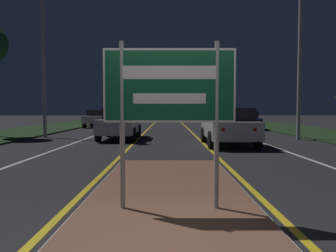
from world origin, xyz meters
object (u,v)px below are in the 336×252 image
object	(u,v)px
streetlight_right_near	(299,5)
car_approaching_0	(119,123)
highway_sign	(168,93)
car_receding_0	(227,126)
car_receding_2	(224,117)
car_approaching_1	(98,118)
streetlight_left_near	(42,22)
car_receding_1	(242,120)
car_approaching_2	(125,115)

from	to	relation	value
streetlight_right_near	car_approaching_0	world-z (taller)	streetlight_right_near
highway_sign	car_receding_0	world-z (taller)	highway_sign
car_receding_2	car_approaching_1	distance (m)	12.32
streetlight_left_near	car_receding_1	distance (m)	15.17
car_approaching_0	car_approaching_2	size ratio (longest dim) A/B	1.02
streetlight_left_near	car_approaching_1	size ratio (longest dim) A/B	2.43
car_approaching_0	car_approaching_1	xyz separation A→B (m)	(-3.43, 11.18, -0.03)
car_receding_0	car_approaching_0	world-z (taller)	car_receding_0
highway_sign	car_receding_2	world-z (taller)	highway_sign
car_receding_1	car_approaching_2	xyz separation A→B (m)	(-11.25, 18.81, 0.05)
car_approaching_0	car_approaching_2	xyz separation A→B (m)	(-3.18, 26.92, -0.04)
streetlight_right_near	car_receding_1	xyz separation A→B (m)	(-0.74, 8.63, -5.79)
car_approaching_1	car_approaching_2	bearing A→B (deg)	89.09
streetlight_left_near	car_approaching_1	distance (m)	11.55
car_receding_1	car_approaching_1	distance (m)	11.91
car_approaching_1	streetlight_right_near	bearing A→B (deg)	-43.72
streetlight_right_near	car_approaching_1	size ratio (longest dim) A/B	2.67
streetlight_left_near	streetlight_right_near	xyz separation A→B (m)	(12.98, -1.48, 0.41)
highway_sign	car_approaching_2	world-z (taller)	highway_sign
car_receding_1	car_approaching_2	distance (m)	21.92
car_receding_0	car_approaching_0	size ratio (longest dim) A/B	0.97
highway_sign	car_approaching_2	distance (m)	39.29
streetlight_left_near	highway_sign	bearing A→B (deg)	-62.88
car_approaching_2	streetlight_left_near	bearing A→B (deg)	-92.18
streetlight_right_near	car_receding_0	distance (m)	7.29
car_receding_0	car_approaching_1	xyz separation A→B (m)	(-8.37, 14.13, -0.04)
car_receding_0	car_receding_2	xyz separation A→B (m)	(3.13, 18.55, -0.08)
streetlight_right_near	car_receding_2	bearing A→B (deg)	92.64
highway_sign	car_receding_0	distance (m)	9.39
car_approaching_2	car_approaching_1	bearing A→B (deg)	-90.91
streetlight_left_near	car_receding_1	size ratio (longest dim) A/B	2.42
streetlight_right_near	car_receding_0	size ratio (longest dim) A/B	2.54
highway_sign	car_receding_1	size ratio (longest dim) A/B	0.57
streetlight_left_near	car_approaching_2	world-z (taller)	streetlight_left_near
car_receding_0	car_approaching_2	size ratio (longest dim) A/B	0.99
car_receding_0	car_approaching_1	bearing A→B (deg)	120.64
car_receding_0	car_approaching_1	distance (m)	16.43
car_approaching_2	car_approaching_0	bearing A→B (deg)	-83.26
streetlight_left_near	car_receding_2	distance (m)	19.82
highway_sign	streetlight_left_near	bearing A→B (deg)	117.12
highway_sign	streetlight_left_near	distance (m)	15.15
car_approaching_0	streetlight_left_near	bearing A→B (deg)	167.11
streetlight_left_near	car_approaching_0	world-z (taller)	streetlight_left_near
streetlight_right_near	car_approaching_2	xyz separation A→B (m)	(-11.99, 27.44, -5.74)
highway_sign	streetlight_left_near	xyz separation A→B (m)	(-6.61, 12.91, 4.37)
car_receding_0	car_approaching_1	size ratio (longest dim) A/B	1.05
car_receding_2	car_approaching_2	distance (m)	15.96
car_approaching_2	streetlight_right_near	bearing A→B (deg)	-66.40
streetlight_left_near	car_approaching_2	bearing A→B (deg)	87.82
car_receding_1	streetlight_left_near	bearing A→B (deg)	-149.69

